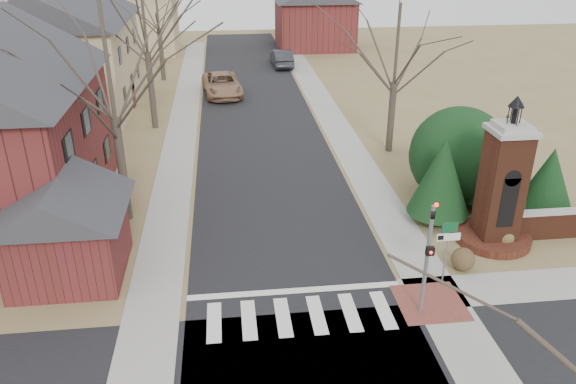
{
  "coord_description": "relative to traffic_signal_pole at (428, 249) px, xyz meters",
  "views": [
    {
      "loc": [
        -2.26,
        -14.92,
        12.45
      ],
      "look_at": [
        0.18,
        6.0,
        2.36
      ],
      "focal_mm": 35.0,
      "sensor_mm": 36.0,
      "label": 1
    }
  ],
  "objects": [
    {
      "name": "distant_car",
      "position": [
        -0.9,
        38.34,
        -1.77
      ],
      "size": [
        1.92,
        4.99,
        1.62
      ],
      "primitive_type": "imported",
      "rotation": [
        0.0,
        0.0,
        3.18
      ],
      "color": "#2E3035",
      "rests_on": "ground"
    },
    {
      "name": "evergreen_mid",
      "position": [
        6.2,
        7.63,
        0.01
      ],
      "size": [
        3.4,
        3.4,
        4.7
      ],
      "color": "#473D33",
      "rests_on": "ground"
    },
    {
      "name": "house_stucco_left",
      "position": [
        -17.8,
        26.42,
        2.01
      ],
      "size": [
        9.8,
        12.8,
        9.28
      ],
      "color": "#CAB187",
      "rests_on": "ground"
    },
    {
      "name": "brick_gate_monument",
      "position": [
        4.7,
        4.42,
        -0.42
      ],
      "size": [
        3.2,
        3.2,
        6.47
      ],
      "color": "#552819",
      "rests_on": "ground"
    },
    {
      "name": "sidewalk_right_main",
      "position": [
        0.9,
        21.43,
        -2.58
      ],
      "size": [
        2.0,
        60.0,
        0.02
      ],
      "primitive_type": "cube",
      "color": "gray",
      "rests_on": "ground"
    },
    {
      "name": "dry_shrub_right",
      "position": [
        5.0,
        4.03,
        -2.14
      ],
      "size": [
        0.9,
        0.9,
        0.9
      ],
      "primitive_type": "sphere",
      "color": "brown",
      "rests_on": "ground"
    },
    {
      "name": "bare_tree_0",
      "position": [
        -11.3,
        8.43,
        5.11
      ],
      "size": [
        8.05,
        8.05,
        11.15
      ],
      "color": "#473D33",
      "rests_on": "ground"
    },
    {
      "name": "dry_shrub_left",
      "position": [
        2.5,
        2.43,
        -2.12
      ],
      "size": [
        0.94,
        0.94,
        0.94
      ],
      "primitive_type": "sphere",
      "color": "#4F3C24",
      "rests_on": "ground"
    },
    {
      "name": "evergreen_near",
      "position": [
        2.9,
        6.43,
        -0.29
      ],
      "size": [
        2.8,
        2.8,
        4.1
      ],
      "color": "#473D33",
      "rests_on": "ground"
    },
    {
      "name": "sidewalk_left",
      "position": [
        -9.5,
        21.43,
        -2.58
      ],
      "size": [
        2.0,
        60.0,
        0.02
      ],
      "primitive_type": "cube",
      "color": "gray",
      "rests_on": "ground"
    },
    {
      "name": "house_distant_right",
      "position": [
        3.69,
        47.42,
        1.06
      ],
      "size": [
        8.8,
        8.8,
        7.3
      ],
      "color": "maroon",
      "rests_on": "ground"
    },
    {
      "name": "traffic_signal_pole",
      "position": [
        0.0,
        0.0,
        0.0
      ],
      "size": [
        0.28,
        0.41,
        4.5
      ],
      "color": "slate",
      "rests_on": "ground"
    },
    {
      "name": "main_street",
      "position": [
        -4.3,
        21.43,
        -2.58
      ],
      "size": [
        8.0,
        70.0,
        0.01
      ],
      "primitive_type": "cube",
      "color": "black",
      "rests_on": "ground"
    },
    {
      "name": "bare_tree_1",
      "position": [
        -11.3,
        21.43,
        5.44
      ],
      "size": [
        8.4,
        8.4,
        11.64
      ],
      "color": "#473D33",
      "rests_on": "ground"
    },
    {
      "name": "house_distant_left",
      "position": [
        -16.31,
        47.42,
        1.66
      ],
      "size": [
        10.8,
        8.8,
        8.53
      ],
      "color": "#CAB187",
      "rests_on": "ground"
    },
    {
      "name": "evergreen_mass",
      "position": [
        4.7,
        8.93,
        -0.19
      ],
      "size": [
        4.8,
        4.8,
        4.8
      ],
      "primitive_type": "sphere",
      "color": "black",
      "rests_on": "ground"
    },
    {
      "name": "sign_post",
      "position": [
        1.29,
        1.41,
        -0.64
      ],
      "size": [
        0.9,
        0.07,
        2.75
      ],
      "color": "slate",
      "rests_on": "ground"
    },
    {
      "name": "crosswalk_zone",
      "position": [
        -4.3,
        0.23,
        -2.58
      ],
      "size": [
        8.0,
        2.2,
        0.02
      ],
      "primitive_type": "cube",
      "color": "silver",
      "rests_on": "ground"
    },
    {
      "name": "pickup_truck",
      "position": [
        -6.69,
        28.98,
        -1.74
      ],
      "size": [
        3.44,
        6.36,
        1.69
      ],
      "primitive_type": "imported",
      "rotation": [
        0.0,
        0.0,
        0.11
      ],
      "color": "#9F7457",
      "rests_on": "ground"
    },
    {
      "name": "bare_tree_3",
      "position": [
        3.2,
        15.43,
        4.1
      ],
      "size": [
        7.0,
        7.0,
        9.7
      ],
      "color": "#473D33",
      "rests_on": "ground"
    },
    {
      "name": "ground",
      "position": [
        -4.3,
        -0.57,
        -2.59
      ],
      "size": [
        120.0,
        120.0,
        0.0
      ],
      "primitive_type": "plane",
      "color": "olive",
      "rests_on": "ground"
    },
    {
      "name": "stop_bar",
      "position": [
        -4.3,
        1.73,
        -2.58
      ],
      "size": [
        8.0,
        0.35,
        0.02
      ],
      "primitive_type": "cube",
      "color": "silver",
      "rests_on": "ground"
    },
    {
      "name": "evergreen_far",
      "position": [
        8.2,
        6.63,
        -0.69
      ],
      "size": [
        2.4,
        2.4,
        3.3
      ],
      "color": "#473D33",
      "rests_on": "ground"
    },
    {
      "name": "curb_apron",
      "position": [
        0.5,
        0.43,
        -2.57
      ],
      "size": [
        2.4,
        2.4,
        0.02
      ],
      "primitive_type": "cube",
      "color": "brown",
      "rests_on": "ground"
    },
    {
      "name": "garage_left",
      "position": [
        -12.82,
        3.92,
        -0.35
      ],
      "size": [
        4.8,
        4.8,
        4.29
      ],
      "color": "maroon",
      "rests_on": "ground"
    }
  ]
}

